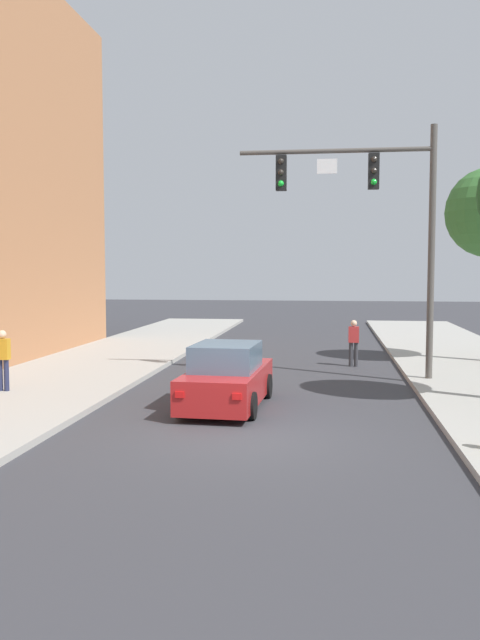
{
  "coord_description": "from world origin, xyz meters",
  "views": [
    {
      "loc": [
        1.61,
        -13.06,
        3.41
      ],
      "look_at": [
        -0.86,
        5.22,
        2.0
      ],
      "focal_mm": 37.13,
      "sensor_mm": 36.0,
      "label": 1
    }
  ],
  "objects_px": {
    "pedestrian_crossing_road": "(354,341)",
    "pedestrian_sidewalk_left_walker": "(3,357)",
    "traffic_signal_mast": "(377,206)",
    "car_lead_red": "(227,378)"
  },
  "relations": [
    {
      "from": "pedestrian_sidewalk_left_walker",
      "to": "car_lead_red",
      "type": "bearing_deg",
      "value": -5.41
    },
    {
      "from": "pedestrian_crossing_road",
      "to": "traffic_signal_mast",
      "type": "bearing_deg",
      "value": -80.8
    },
    {
      "from": "pedestrian_crossing_road",
      "to": "car_lead_red",
      "type": "bearing_deg",
      "value": -114.28
    },
    {
      "from": "traffic_signal_mast",
      "to": "car_lead_red",
      "type": "height_order",
      "value": "traffic_signal_mast"
    },
    {
      "from": "car_lead_red",
      "to": "pedestrian_sidewalk_left_walker",
      "type": "xyz_separation_m",
      "value": [
        -6.19,
        0.59,
        0.34
      ]
    },
    {
      "from": "car_lead_red",
      "to": "pedestrian_crossing_road",
      "type": "height_order",
      "value": "pedestrian_crossing_road"
    },
    {
      "from": "pedestrian_crossing_road",
      "to": "pedestrian_sidewalk_left_walker",
      "type": "bearing_deg",
      "value": -144.34
    },
    {
      "from": "traffic_signal_mast",
      "to": "car_lead_red",
      "type": "distance_m",
      "value": 7.36
    },
    {
      "from": "traffic_signal_mast",
      "to": "car_lead_red",
      "type": "xyz_separation_m",
      "value": [
        -3.87,
        -4.26,
        -4.58
      ]
    },
    {
      "from": "traffic_signal_mast",
      "to": "pedestrian_crossing_road",
      "type": "distance_m",
      "value": 5.45
    }
  ]
}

